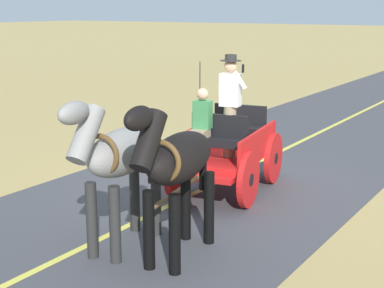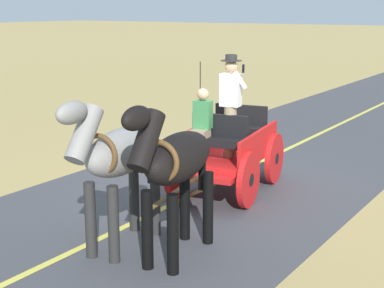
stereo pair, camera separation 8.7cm
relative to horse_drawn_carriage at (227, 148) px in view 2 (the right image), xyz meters
name	(u,v)px [view 2 (the right image)]	position (x,y,z in m)	size (l,w,h in m)	color
ground_plane	(215,184)	(0.39, -0.24, -0.82)	(200.00, 200.00, 0.00)	tan
road_surface	(215,184)	(0.39, -0.24, -0.81)	(5.56, 160.00, 0.01)	#424247
road_centre_stripe	(215,184)	(0.39, -0.24, -0.81)	(0.12, 160.00, 0.00)	#DBCC4C
horse_drawn_carriage	(227,148)	(0.00, 0.00, 0.00)	(1.79, 4.51, 2.50)	red
horse_near_side	(175,163)	(-0.91, 2.92, 0.51)	(0.78, 2.15, 2.21)	black
horse_off_side	(118,156)	(-0.07, 3.06, 0.51)	(0.75, 2.14, 2.21)	gray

